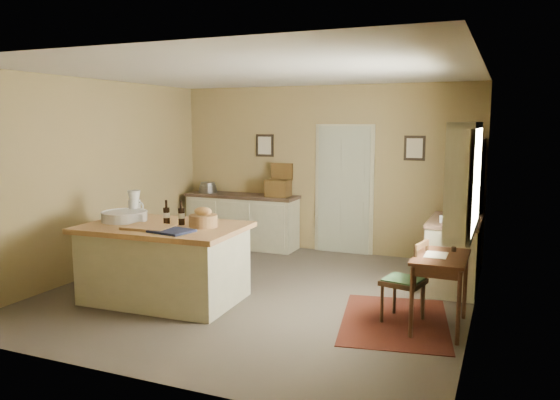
% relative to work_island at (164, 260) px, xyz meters
% --- Properties ---
extents(ground, '(5.00, 5.00, 0.00)m').
position_rel_work_island_xyz_m(ground, '(0.94, 0.69, -0.48)').
color(ground, brown).
rests_on(ground, ground).
extents(wall_back, '(5.00, 0.10, 2.70)m').
position_rel_work_island_xyz_m(wall_back, '(0.94, 3.19, 0.87)').
color(wall_back, olive).
rests_on(wall_back, ground).
extents(wall_front, '(5.00, 0.10, 2.70)m').
position_rel_work_island_xyz_m(wall_front, '(0.94, -1.81, 0.87)').
color(wall_front, olive).
rests_on(wall_front, ground).
extents(wall_left, '(0.10, 5.00, 2.70)m').
position_rel_work_island_xyz_m(wall_left, '(-1.56, 0.69, 0.87)').
color(wall_left, olive).
rests_on(wall_left, ground).
extents(wall_right, '(0.10, 5.00, 2.70)m').
position_rel_work_island_xyz_m(wall_right, '(3.44, 0.69, 0.87)').
color(wall_right, olive).
rests_on(wall_right, ground).
extents(ceiling, '(5.00, 5.00, 0.00)m').
position_rel_work_island_xyz_m(ceiling, '(0.94, 0.69, 2.22)').
color(ceiling, silver).
rests_on(ceiling, wall_back).
extents(door, '(0.97, 0.06, 2.11)m').
position_rel_work_island_xyz_m(door, '(1.29, 3.16, 0.57)').
color(door, '#9FA38A').
rests_on(door, ground).
extents(framed_prints, '(2.82, 0.02, 0.38)m').
position_rel_work_island_xyz_m(framed_prints, '(1.14, 3.16, 1.24)').
color(framed_prints, black).
rests_on(framed_prints, ground).
extents(window, '(0.25, 1.99, 1.12)m').
position_rel_work_island_xyz_m(window, '(3.36, 0.49, 1.07)').
color(window, beige).
rests_on(window, ground).
extents(work_island, '(1.93, 1.30, 1.20)m').
position_rel_work_island_xyz_m(work_island, '(0.00, 0.00, 0.00)').
color(work_island, beige).
rests_on(work_island, ground).
extents(sideboard, '(1.93, 0.55, 1.18)m').
position_rel_work_island_xyz_m(sideboard, '(-0.40, 2.89, -0.00)').
color(sideboard, beige).
rests_on(sideboard, ground).
extents(rug, '(1.37, 1.77, 0.01)m').
position_rel_work_island_xyz_m(rug, '(2.69, 0.33, -0.48)').
color(rug, '#491F10').
rests_on(rug, ground).
extents(writing_desk, '(0.52, 0.85, 0.82)m').
position_rel_work_island_xyz_m(writing_desk, '(3.14, 0.33, 0.18)').
color(writing_desk, '#361D11').
rests_on(writing_desk, ground).
extents(desk_chair, '(0.48, 0.48, 0.87)m').
position_rel_work_island_xyz_m(desk_chair, '(2.76, 0.37, -0.05)').
color(desk_chair, black).
rests_on(desk_chair, ground).
extents(right_cabinet, '(0.62, 1.12, 0.99)m').
position_rel_work_island_xyz_m(right_cabinet, '(3.14, 1.80, -0.02)').
color(right_cabinet, beige).
rests_on(right_cabinet, ground).
extents(shelving_unit, '(0.32, 0.85, 1.89)m').
position_rel_work_island_xyz_m(shelving_unit, '(3.29, 2.69, 0.46)').
color(shelving_unit, black).
rests_on(shelving_unit, ground).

